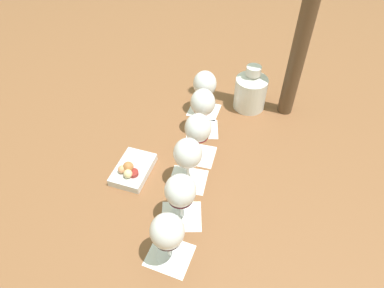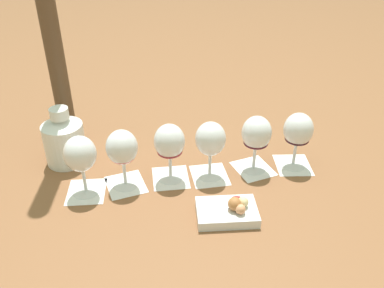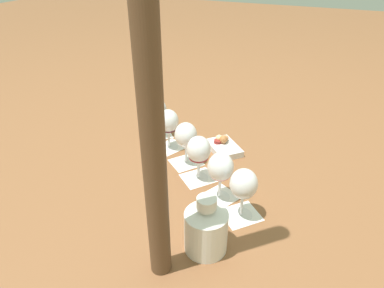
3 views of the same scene
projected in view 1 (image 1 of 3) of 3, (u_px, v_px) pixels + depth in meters
The scene contains 15 objects.
ground_plane at pixel (192, 168), 1.10m from camera, with size 8.00×8.00×0.00m, color brown.
tasting_card_0 at pixel (204, 110), 1.30m from camera, with size 0.15×0.15×0.00m.
tasting_card_1 at pixel (202, 129), 1.23m from camera, with size 0.15×0.14×0.00m.
tasting_card_2 at pixel (198, 155), 1.14m from camera, with size 0.15×0.15×0.00m.
tasting_card_3 at pixel (188, 180), 1.06m from camera, with size 0.15×0.15×0.00m.
tasting_card_4 at pixel (181, 216), 0.97m from camera, with size 0.14×0.14×0.00m.
tasting_card_5 at pixel (170, 255), 0.89m from camera, with size 0.15×0.15×0.00m.
wine_glass_0 at pixel (205, 86), 1.22m from camera, with size 0.08×0.08×0.17m.
wine_glass_1 at pixel (203, 104), 1.15m from camera, with size 0.08×0.08×0.17m.
wine_glass_2 at pixel (198, 130), 1.06m from camera, with size 0.08×0.08×0.17m.
wine_glass_3 at pixel (188, 155), 0.98m from camera, with size 0.08×0.08×0.17m.
wine_glass_4 at pixel (180, 192), 0.89m from camera, with size 0.08×0.08×0.17m.
wine_glass_5 at pixel (167, 233), 0.81m from camera, with size 0.08×0.08×0.17m.
ceramic_vase at pixel (251, 90), 1.26m from camera, with size 0.12×0.12×0.18m.
snack_dish at pixel (132, 170), 1.07m from camera, with size 0.18×0.18×0.06m.
Camera 1 is at (0.32, 0.64, 0.84)m, focal length 32.00 mm.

